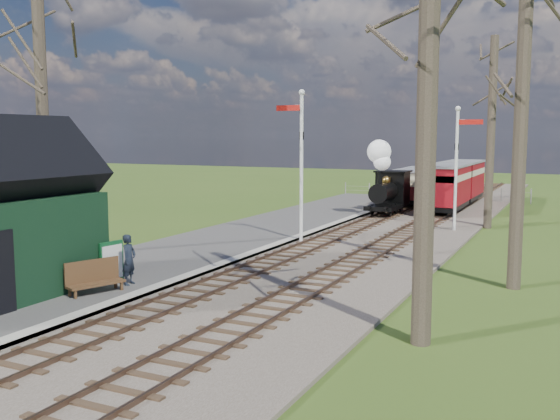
{
  "coord_description": "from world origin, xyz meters",
  "views": [
    {
      "loc": [
        9.38,
        -6.86,
        4.42
      ],
      "look_at": [
        -0.81,
        14.25,
        1.6
      ],
      "focal_mm": 40.0,
      "sensor_mm": 36.0,
      "label": 1
    }
  ],
  "objects_px": {
    "coach": "(414,184)",
    "bench": "(94,277)",
    "semaphore_near": "(300,155)",
    "red_carriage_a": "(445,187)",
    "locomotive": "(387,183)",
    "sign_board": "(112,262)",
    "person": "(129,260)",
    "semaphore_far": "(458,159)",
    "red_carriage_b": "(462,181)"
  },
  "relations": [
    {
      "from": "red_carriage_a",
      "to": "bench",
      "type": "xyz_separation_m",
      "value": [
        -4.88,
        -22.65,
        -0.92
      ]
    },
    {
      "from": "semaphore_far",
      "to": "red_carriage_a",
      "type": "relative_size",
      "value": 1.09
    },
    {
      "from": "semaphore_near",
      "to": "red_carriage_b",
      "type": "bearing_deg",
      "value": 79.34
    },
    {
      "from": "coach",
      "to": "red_carriage_a",
      "type": "height_order",
      "value": "red_carriage_a"
    },
    {
      "from": "red_carriage_b",
      "to": "person",
      "type": "height_order",
      "value": "red_carriage_b"
    },
    {
      "from": "bench",
      "to": "person",
      "type": "xyz_separation_m",
      "value": [
        0.26,
        1.15,
        0.3
      ]
    },
    {
      "from": "sign_board",
      "to": "person",
      "type": "relative_size",
      "value": 0.83
    },
    {
      "from": "sign_board",
      "to": "person",
      "type": "distance_m",
      "value": 0.64
    },
    {
      "from": "locomotive",
      "to": "person",
      "type": "distance_m",
      "value": 19.13
    },
    {
      "from": "locomotive",
      "to": "red_carriage_a",
      "type": "relative_size",
      "value": 0.76
    },
    {
      "from": "red_carriage_b",
      "to": "sign_board",
      "type": "distance_m",
      "value": 27.52
    },
    {
      "from": "locomotive",
      "to": "red_carriage_a",
      "type": "height_order",
      "value": "locomotive"
    },
    {
      "from": "red_carriage_a",
      "to": "sign_board",
      "type": "relative_size",
      "value": 4.42
    },
    {
      "from": "sign_board",
      "to": "coach",
      "type": "bearing_deg",
      "value": 83.97
    },
    {
      "from": "coach",
      "to": "bench",
      "type": "distance_m",
      "value": 26.31
    },
    {
      "from": "red_carriage_a",
      "to": "person",
      "type": "height_order",
      "value": "red_carriage_a"
    },
    {
      "from": "locomotive",
      "to": "person",
      "type": "relative_size",
      "value": 2.77
    },
    {
      "from": "coach",
      "to": "bench",
      "type": "relative_size",
      "value": 3.96
    },
    {
      "from": "semaphore_near",
      "to": "person",
      "type": "bearing_deg",
      "value": -97.81
    },
    {
      "from": "person",
      "to": "red_carriage_a",
      "type": "bearing_deg",
      "value": -19.84
    },
    {
      "from": "semaphore_near",
      "to": "red_carriage_a",
      "type": "xyz_separation_m",
      "value": [
        3.37,
        12.4,
        -2.08
      ]
    },
    {
      "from": "semaphore_near",
      "to": "red_carriage_b",
      "type": "relative_size",
      "value": 1.18
    },
    {
      "from": "red_carriage_b",
      "to": "bench",
      "type": "distance_m",
      "value": 28.58
    },
    {
      "from": "semaphore_far",
      "to": "person",
      "type": "relative_size",
      "value": 3.97
    },
    {
      "from": "semaphore_far",
      "to": "red_carriage_a",
      "type": "xyz_separation_m",
      "value": [
        -1.77,
        6.4,
        -1.81
      ]
    },
    {
      "from": "semaphore_far",
      "to": "red_carriage_b",
      "type": "bearing_deg",
      "value": 98.48
    },
    {
      "from": "red_carriage_a",
      "to": "sign_board",
      "type": "distance_m",
      "value": 22.15
    },
    {
      "from": "semaphore_far",
      "to": "semaphore_near",
      "type": "bearing_deg",
      "value": -130.6
    },
    {
      "from": "locomotive",
      "to": "coach",
      "type": "height_order",
      "value": "locomotive"
    },
    {
      "from": "semaphore_near",
      "to": "sign_board",
      "type": "bearing_deg",
      "value": -101.66
    },
    {
      "from": "semaphore_far",
      "to": "bench",
      "type": "bearing_deg",
      "value": -112.27
    },
    {
      "from": "coach",
      "to": "person",
      "type": "distance_m",
      "value": 25.14
    },
    {
      "from": "semaphore_near",
      "to": "sign_board",
      "type": "xyz_separation_m",
      "value": [
        -1.88,
        -9.1,
        -2.83
      ]
    },
    {
      "from": "semaphore_near",
      "to": "red_carriage_a",
      "type": "relative_size",
      "value": 1.18
    },
    {
      "from": "coach",
      "to": "red_carriage_b",
      "type": "distance_m",
      "value": 3.25
    },
    {
      "from": "sign_board",
      "to": "person",
      "type": "height_order",
      "value": "person"
    },
    {
      "from": "sign_board",
      "to": "bench",
      "type": "xyz_separation_m",
      "value": [
        0.37,
        -1.14,
        -0.18
      ]
    },
    {
      "from": "semaphore_far",
      "to": "coach",
      "type": "bearing_deg",
      "value": 113.72
    },
    {
      "from": "locomotive",
      "to": "red_carriage_b",
      "type": "relative_size",
      "value": 0.76
    },
    {
      "from": "semaphore_far",
      "to": "locomotive",
      "type": "height_order",
      "value": "semaphore_far"
    },
    {
      "from": "red_carriage_b",
      "to": "locomotive",
      "type": "bearing_deg",
      "value": -108.07
    },
    {
      "from": "red_carriage_b",
      "to": "bench",
      "type": "relative_size",
      "value": 3.27
    },
    {
      "from": "semaphore_far",
      "to": "person",
      "type": "height_order",
      "value": "semaphore_far"
    },
    {
      "from": "semaphore_near",
      "to": "person",
      "type": "distance_m",
      "value": 9.57
    },
    {
      "from": "coach",
      "to": "red_carriage_b",
      "type": "relative_size",
      "value": 1.21
    },
    {
      "from": "locomotive",
      "to": "bench",
      "type": "distance_m",
      "value": 20.31
    },
    {
      "from": "semaphore_near",
      "to": "locomotive",
      "type": "bearing_deg",
      "value": 85.63
    },
    {
      "from": "red_carriage_b",
      "to": "bench",
      "type": "xyz_separation_m",
      "value": [
        -4.88,
        -28.15,
        -0.92
      ]
    },
    {
      "from": "semaphore_near",
      "to": "coach",
      "type": "bearing_deg",
      "value": 87.24
    },
    {
      "from": "semaphore_near",
      "to": "red_carriage_a",
      "type": "bearing_deg",
      "value": 74.8
    }
  ]
}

